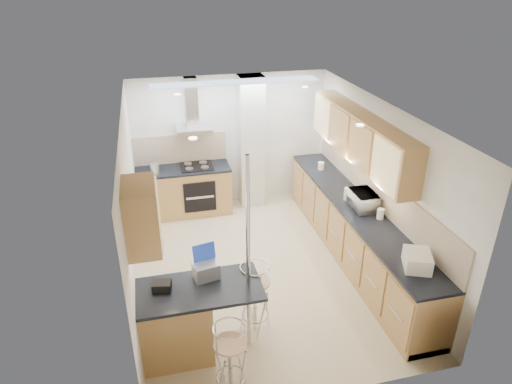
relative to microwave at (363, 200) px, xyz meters
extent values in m
plane|color=#CEBA89|center=(-1.54, 0.10, -1.05)|extent=(4.80, 4.80, 0.00)
cube|color=silver|center=(-1.54, 2.50, 0.20)|extent=(3.60, 0.04, 2.50)
cube|color=silver|center=(-1.54, -2.30, 0.20)|extent=(3.60, 0.04, 2.50)
cube|color=silver|center=(-3.34, 0.10, 0.20)|extent=(0.04, 4.80, 2.50)
cube|color=silver|center=(0.26, 0.10, 0.20)|extent=(0.04, 4.80, 2.50)
cube|color=silver|center=(-1.54, 0.10, 1.45)|extent=(3.60, 4.80, 0.02)
cube|color=#B67B48|center=(0.09, 0.50, 0.83)|extent=(0.34, 3.00, 0.72)
cube|color=#B67B48|center=(-3.17, -1.25, 0.83)|extent=(0.34, 0.62, 0.72)
cube|color=beige|center=(0.24, 0.10, 0.13)|extent=(0.03, 4.40, 0.56)
cube|color=beige|center=(-2.49, 2.48, 0.13)|extent=(1.70, 0.03, 0.56)
cube|color=silver|center=(-1.19, 2.30, 0.20)|extent=(0.45, 0.40, 2.50)
cube|color=silver|center=(-2.24, 2.25, 0.57)|extent=(0.62, 0.48, 0.08)
cube|color=silver|center=(-2.24, 2.39, 1.01)|extent=(0.22, 0.20, 0.88)
cylinder|color=silver|center=(-2.07, -1.35, 0.20)|extent=(0.05, 0.05, 2.50)
cube|color=black|center=(-2.24, 1.89, -0.60)|extent=(0.58, 0.02, 0.58)
cube|color=black|center=(-2.24, 2.20, -0.13)|extent=(0.58, 0.50, 0.02)
cube|color=tan|center=(-1.54, 1.90, 1.43)|extent=(2.80, 0.35, 0.02)
cube|color=#B67B48|center=(-0.04, 0.10, -0.61)|extent=(0.60, 4.40, 0.88)
cube|color=black|center=(-0.04, 0.10, -0.15)|extent=(0.63, 4.40, 0.04)
cube|color=#B67B48|center=(-2.49, 2.20, -0.61)|extent=(1.70, 0.60, 0.88)
cube|color=black|center=(-2.49, 2.20, -0.15)|extent=(1.70, 0.63, 0.04)
cube|color=#B67B48|center=(-2.67, -1.35, -0.60)|extent=(1.35, 0.62, 0.90)
cube|color=black|center=(-2.67, -1.35, -0.13)|extent=(1.47, 0.72, 0.04)
imported|color=white|center=(0.00, 0.00, 0.00)|extent=(0.33, 0.49, 0.27)
cube|color=#999DA0|center=(-2.54, -1.17, -0.02)|extent=(0.32, 0.27, 0.19)
cube|color=black|center=(-3.05, -1.30, -0.06)|extent=(0.23, 0.19, 0.11)
cylinder|color=white|center=(-0.10, 0.33, -0.04)|extent=(0.16, 0.16, 0.19)
cylinder|color=white|center=(-0.08, 1.54, -0.07)|extent=(0.15, 0.15, 0.14)
cylinder|color=beige|center=(0.14, -0.04, -0.04)|extent=(0.15, 0.15, 0.20)
cylinder|color=white|center=(0.11, -0.35, -0.06)|extent=(0.13, 0.13, 0.16)
cube|color=white|center=(-0.03, -1.54, -0.03)|extent=(0.42, 0.47, 0.20)
cylinder|color=silver|center=(-2.98, 2.03, -0.04)|extent=(0.16, 0.16, 0.20)
camera|label=1|loc=(-2.99, -5.51, 3.12)|focal=32.00mm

